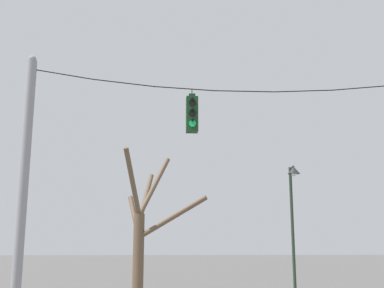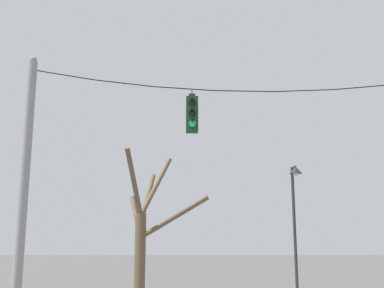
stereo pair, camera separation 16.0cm
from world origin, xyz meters
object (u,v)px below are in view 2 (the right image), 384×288
(street_lamp, at_px, (295,199))
(utility_pole_left, at_px, (24,184))
(bare_tree, at_px, (145,230))
(traffic_light_near_left_pole, at_px, (192,114))

(street_lamp, bearing_deg, utility_pole_left, -149.06)
(street_lamp, relative_size, bare_tree, 0.92)
(bare_tree, bearing_deg, utility_pole_left, -121.18)
(street_lamp, height_order, bare_tree, bare_tree)
(traffic_light_near_left_pole, height_order, street_lamp, traffic_light_near_left_pole)
(utility_pole_left, height_order, street_lamp, utility_pole_left)
(utility_pole_left, height_order, traffic_light_near_left_pole, utility_pole_left)
(utility_pole_left, relative_size, street_lamp, 1.44)
(street_lamp, distance_m, bare_tree, 6.01)
(utility_pole_left, bearing_deg, street_lamp, 30.94)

